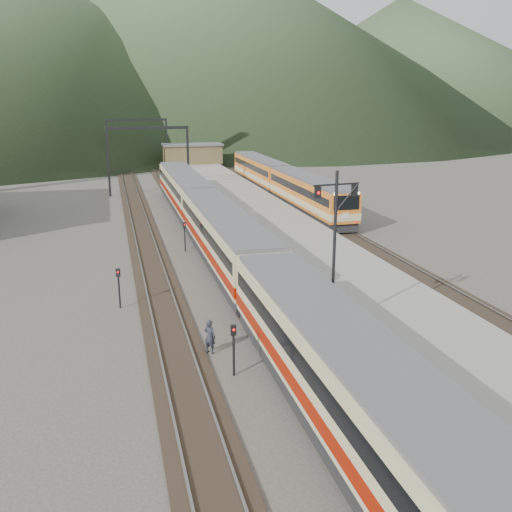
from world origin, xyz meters
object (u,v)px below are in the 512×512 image
object	(u,v)px
main_train	(224,235)
second_train	(281,182)
signal_mast	(335,235)
worker	(210,337)

from	to	relation	value
main_train	second_train	size ratio (longest dim) A/B	1.71
main_train	second_train	xyz separation A→B (m)	(11.50, 24.54, -0.23)
second_train	signal_mast	world-z (taller)	signal_mast
signal_mast	worker	distance (m)	7.26
main_train	signal_mast	bearing A→B (deg)	-81.86
second_train	worker	size ratio (longest dim) A/B	23.42
worker	second_train	bearing A→B (deg)	-66.98
signal_mast	worker	xyz separation A→B (m)	(-5.54, 0.86, -4.61)
second_train	signal_mast	xyz separation A→B (m)	(-9.40, -39.22, 3.51)
main_train	second_train	distance (m)	27.10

